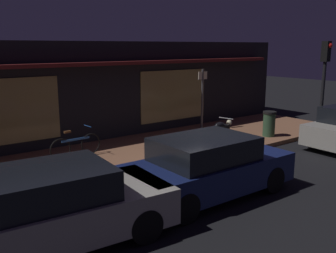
{
  "coord_description": "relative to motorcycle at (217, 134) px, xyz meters",
  "views": [
    {
      "loc": [
        -6.2,
        -6.88,
        3.44
      ],
      "look_at": [
        0.92,
        2.4,
        0.95
      ],
      "focal_mm": 40.61,
      "sensor_mm": 36.0,
      "label": 1
    }
  ],
  "objects": [
    {
      "name": "motorcycle",
      "position": [
        0.0,
        0.0,
        0.0
      ],
      "size": [
        1.69,
        0.61,
        0.97
      ],
      "color": "black",
      "rests_on": "sidewalk_slab"
    },
    {
      "name": "trash_bin",
      "position": [
        2.81,
        0.13,
        -0.03
      ],
      "size": [
        0.48,
        0.48,
        0.93
      ],
      "color": "#2D4C33",
      "rests_on": "sidewalk_slab"
    },
    {
      "name": "bicycle_parked",
      "position": [
        -4.02,
        1.92,
        -0.14
      ],
      "size": [
        1.66,
        0.42,
        0.91
      ],
      "color": "black",
      "rests_on": "sidewalk_slab"
    },
    {
      "name": "sign_post",
      "position": [
        1.66,
        2.54,
        0.86
      ],
      "size": [
        0.44,
        0.09,
        2.4
      ],
      "color": "#47474C",
      "rests_on": "sidewalk_slab"
    },
    {
      "name": "traffic_light_pole",
      "position": [
        3.94,
        -1.22,
        1.83
      ],
      "size": [
        0.24,
        0.33,
        3.6
      ],
      "color": "black",
      "rests_on": "ground_plane"
    },
    {
      "name": "parked_car_near",
      "position": [
        -6.4,
        -2.43,
        0.06
      ],
      "size": [
        4.22,
        2.07,
        1.42
      ],
      "color": "black",
      "rests_on": "ground_plane"
    },
    {
      "name": "ground_plane",
      "position": [
        -2.32,
        -1.61,
        -0.65
      ],
      "size": [
        60.0,
        60.0,
        0.0
      ],
      "primitive_type": "plane",
      "color": "black"
    },
    {
      "name": "parked_car_far",
      "position": [
        -2.71,
        -2.41,
        0.06
      ],
      "size": [
        4.12,
        1.82,
        1.42
      ],
      "color": "black",
      "rests_on": "ground_plane"
    },
    {
      "name": "storefront_building",
      "position": [
        -2.32,
        4.77,
        1.16
      ],
      "size": [
        18.0,
        3.3,
        3.6
      ],
      "color": "black",
      "rests_on": "ground_plane"
    },
    {
      "name": "sidewalk_slab",
      "position": [
        -2.32,
        1.39,
        -0.57
      ],
      "size": [
        18.0,
        4.0,
        0.15
      ],
      "primitive_type": "cube",
      "color": "brown",
      "rests_on": "ground_plane"
    }
  ]
}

